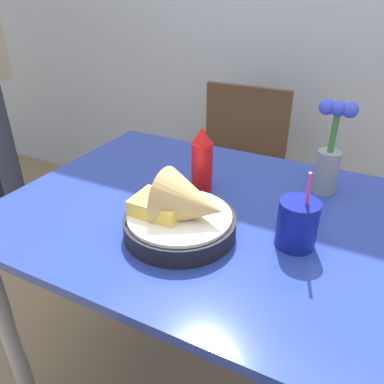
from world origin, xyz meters
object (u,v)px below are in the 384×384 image
ketchup_bottle (202,160)px  drink_cup (297,225)px  food_basket (184,214)px  chair_far_window (237,163)px  flower_vase (330,154)px

ketchup_bottle → drink_cup: (0.30, -0.14, -0.04)m
food_basket → ketchup_bottle: ketchup_bottle is taller
food_basket → drink_cup: (0.24, 0.08, -0.00)m
chair_far_window → flower_vase: bearing=-49.9°
food_basket → drink_cup: 0.25m
ketchup_bottle → drink_cup: 0.34m
ketchup_bottle → chair_far_window: bearing=101.5°
chair_far_window → ketchup_bottle: bearing=-78.5°
chair_far_window → ketchup_bottle: (0.14, -0.68, 0.31)m
chair_far_window → ketchup_bottle: 0.76m
ketchup_bottle → drink_cup: bearing=-25.4°
food_basket → ketchup_bottle: size_ratio=1.41×
ketchup_bottle → flower_vase: bearing=24.4°
chair_far_window → food_basket: 0.96m
drink_cup → food_basket: bearing=-161.6°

